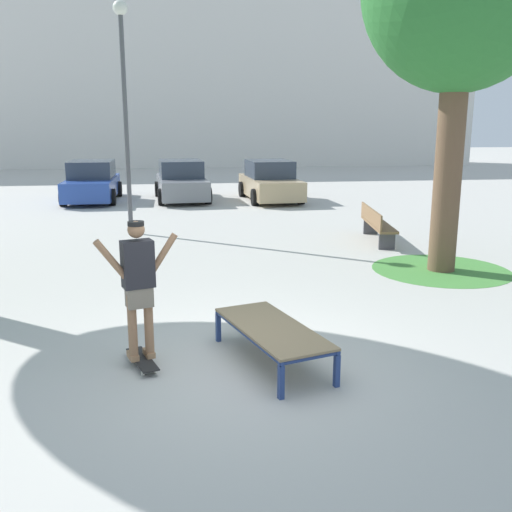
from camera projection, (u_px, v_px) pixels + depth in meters
name	position (u px, v px, depth m)	size (l,w,h in m)	color
ground_plane	(237.00, 368.00, 6.93)	(120.00, 120.00, 0.00)	#B7B5AD
building_facade	(151.00, 67.00, 37.87)	(43.47, 4.00, 12.99)	silver
skate_box	(272.00, 330.00, 7.03)	(1.29, 2.04, 0.46)	navy
skateboard	(142.00, 360.00, 6.99)	(0.45, 0.82, 0.09)	black
skater	(138.00, 281.00, 6.76)	(0.97, 0.41, 1.69)	#8E6647
grass_patch_near_right	(441.00, 270.00, 11.56)	(2.73, 2.73, 0.01)	#47893D
car_blue	(92.00, 183.00, 21.62)	(1.96, 4.22, 1.50)	#28479E
car_grey	(181.00, 182.00, 21.93)	(2.17, 4.32, 1.50)	slate
car_tan	(270.00, 182.00, 21.86)	(2.13, 4.30, 1.50)	tan
park_bench	(376.00, 224.00, 14.27)	(0.74, 2.44, 0.83)	brown
light_post	(124.00, 85.00, 14.56)	(0.36, 0.36, 5.83)	#4C4C51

